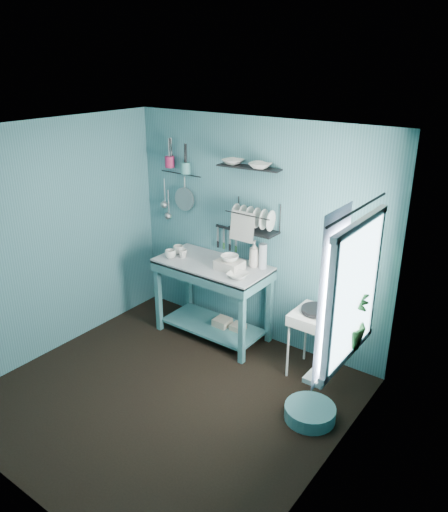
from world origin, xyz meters
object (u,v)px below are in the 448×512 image
Objects in this scene: hotplate_stand at (314,344)px; utensil_cup_teal at (185,168)px; work_counter at (213,300)px; potted_plant at (349,319)px; storage_tin_large at (222,327)px; mug_left at (170,254)px; wash_tub at (229,265)px; mug_right at (178,250)px; mug_mid at (183,254)px; water_bottle at (263,256)px; utensil_cup_magenta at (170,162)px; soap_bottle at (254,254)px; storage_tin_small at (238,332)px; colander at (185,199)px; dish_rack at (253,217)px; frying_pan at (317,310)px; floor_basin at (310,413)px.

utensil_cup_teal reaches higher than hotplate_stand.
work_counter is 2.53× the size of potted_plant.
utensil_cup_teal is at bearing 163.19° from storage_tin_large.
utensil_cup_teal is 0.59× the size of storage_tin_large.
work_counter is at bearing 18.43° from mug_left.
mug_right is at bearing 178.47° from wash_tub.
mug_mid is 0.36× the size of water_bottle.
utensil_cup_magenta reaches higher than mug_right.
potted_plant reaches higher than mug_right.
soap_bottle is 0.98m from storage_tin_small.
potted_plant reaches higher than storage_tin_small.
mug_right is at bearing -167.83° from water_bottle.
water_bottle is (0.27, 0.24, 0.09)m from wash_tub.
mug_right is 1.04m from storage_tin_large.
mug_right is at bearing -39.05° from utensil_cup_magenta.
colander is (-0.06, 0.03, -0.38)m from utensil_cup_teal.
dish_rack reaches higher than mug_left.
work_counter is 2.35× the size of dish_rack.
storage_tin_small is (-1.00, 0.09, -0.25)m from hotplate_stand.
potted_plant is at bearing -31.47° from water_bottle.
potted_plant is 2.32× the size of storage_tin_large.
work_counter reaches higher than frying_pan.
mug_mid is at bearing -176.37° from wash_tub.
utensil_cup_magenta is at bearing 159.61° from floor_basin.
mug_right is 1.18m from storage_tin_small.
frying_pan is 1.19m from storage_tin_small.
water_bottle is 1.05m from storage_tin_large.
dish_rack reaches higher than storage_tin_small.
work_counter is at bearing 158.09° from floor_basin.
soap_bottle is at bearing -3.06° from utensil_cup_teal.
mug_left is at bearing -159.19° from water_bottle.
utensil_cup_teal is (-0.97, 0.05, 0.39)m from dish_rack.
storage_tin_small is (0.93, -0.20, -1.39)m from colander.
wash_tub is 1.74m from floor_basin.
mug_mid is at bearing 163.57° from floor_basin.
water_bottle is at bearing 12.17° from mug_right.
potted_plant is at bearing -19.51° from colander.
soap_bottle reaches higher than frying_pan.
utensil_cup_teal is at bearing 176.94° from soap_bottle.
mug_left is 0.27× the size of floor_basin.
water_bottle is 1.23m from colander.
frying_pan is 0.98m from floor_basin.
frying_pan is at bearing 133.23° from potted_plant.
wash_tub reaches higher than mug_right.
frying_pan is at bearing -2.01° from work_counter.
wash_tub is 0.30m from soap_bottle.
water_bottle reaches higher than frying_pan.
water_bottle reaches higher than mug_mid.
utensil_cup_magenta is at bearing -175.29° from hotplate_stand.
dish_rack is at bearing 178.66° from hotplate_stand.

